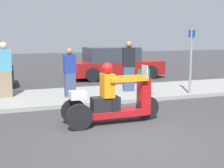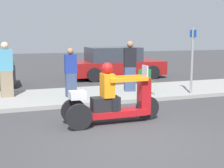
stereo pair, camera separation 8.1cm
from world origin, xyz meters
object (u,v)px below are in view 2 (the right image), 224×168
(street_sign, at_px, (192,58))
(spectator_far_back, at_px, (6,71))
(motorcycle_trike, at_px, (112,102))
(spectator_with_child, at_px, (71,73))
(folding_chair_curbside, at_px, (146,79))
(spectator_near_curb, at_px, (130,67))
(parked_car_lot_right, at_px, (116,63))

(street_sign, bearing_deg, spectator_far_back, 166.22)
(motorcycle_trike, relative_size, spectator_with_child, 1.54)
(spectator_with_child, height_order, folding_chair_curbside, spectator_with_child)
(spectator_with_child, relative_size, spectator_near_curb, 0.89)
(spectator_near_curb, height_order, street_sign, street_sign)
(spectator_far_back, distance_m, folding_chair_curbside, 4.51)
(motorcycle_trike, bearing_deg, folding_chair_curbside, 50.51)
(folding_chair_curbside, bearing_deg, parked_car_lot_right, 81.87)
(spectator_with_child, xyz_separation_m, spectator_near_curb, (2.15, 0.30, 0.09))
(spectator_near_curb, xyz_separation_m, parked_car_lot_right, (0.98, 4.13, -0.26))
(folding_chair_curbside, distance_m, parked_car_lot_right, 4.86)
(spectator_with_child, bearing_deg, parked_car_lot_right, 54.68)
(spectator_with_child, xyz_separation_m, folding_chair_curbside, (2.45, -0.38, -0.24))
(spectator_with_child, height_order, spectator_near_curb, spectator_near_curb)
(motorcycle_trike, distance_m, spectator_near_curb, 3.69)
(spectator_far_back, distance_m, spectator_near_curb, 4.11)
(spectator_far_back, distance_m, street_sign, 6.05)
(motorcycle_trike, height_order, spectator_far_back, spectator_far_back)
(spectator_near_curb, height_order, parked_car_lot_right, spectator_near_curb)
(motorcycle_trike, bearing_deg, parked_car_lot_right, 69.34)
(folding_chair_curbside, relative_size, street_sign, 0.37)
(spectator_far_back, xyz_separation_m, parked_car_lot_right, (5.08, 3.81, -0.26))
(parked_car_lot_right, bearing_deg, street_sign, -81.45)
(spectator_with_child, relative_size, street_sign, 0.71)
(spectator_far_back, relative_size, folding_chair_curbside, 2.13)
(motorcycle_trike, xyz_separation_m, street_sign, (3.55, 2.08, 0.80))
(spectator_far_back, xyz_separation_m, folding_chair_curbside, (4.39, -1.00, -0.34))
(parked_car_lot_right, bearing_deg, spectator_near_curb, -103.35)
(spectator_with_child, relative_size, folding_chair_curbside, 1.89)
(motorcycle_trike, xyz_separation_m, folding_chair_curbside, (2.07, 2.52, 0.10))
(street_sign, bearing_deg, parked_car_lot_right, 98.55)
(spectator_far_back, height_order, parked_car_lot_right, spectator_far_back)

